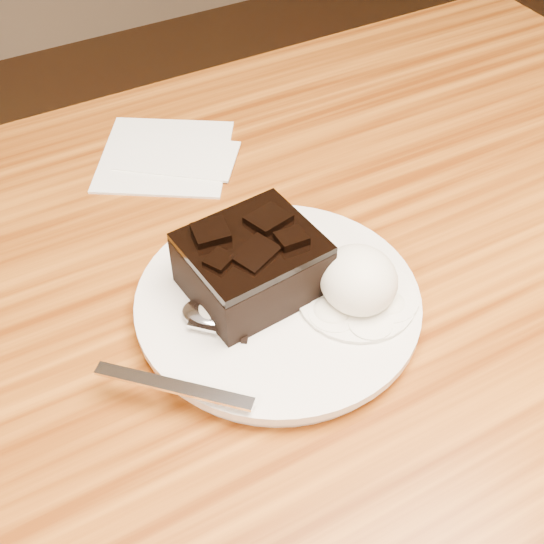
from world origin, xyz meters
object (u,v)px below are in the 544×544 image
dining_table (265,531)px  brownie (252,267)px  spoon (209,315)px  plate (278,305)px  napkin (165,155)px  ice_cream_scoop (359,280)px

dining_table → brownie: 0.42m
spoon → plate: bearing=-50.7°
dining_table → napkin: size_ratio=9.11×
ice_cream_scoop → spoon: ice_cream_scoop is taller
brownie → plate: bearing=-56.6°
ice_cream_scoop → spoon: bearing=161.9°
spoon → napkin: bearing=30.3°
plate → napkin: bearing=89.4°
plate → ice_cream_scoop: bearing=-29.8°
ice_cream_scoop → spoon: 0.12m
ice_cream_scoop → napkin: size_ratio=0.50×
dining_table → plate: bearing=24.9°
brownie → napkin: size_ratio=0.77×
dining_table → brownie: (0.01, 0.03, 0.42)m
dining_table → napkin: bearing=85.0°
plate → dining_table: bearing=-155.1°
plate → brownie: bearing=123.4°
plate → spoon: (-0.06, 0.01, 0.01)m
dining_table → napkin: napkin is taller
plate → ice_cream_scoop: (0.06, -0.03, 0.03)m
napkin → spoon: bearing=-104.3°
ice_cream_scoop → napkin: bearing=100.8°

